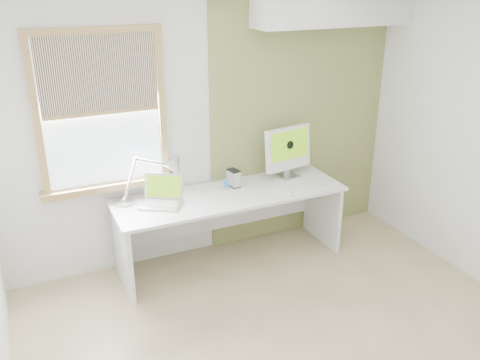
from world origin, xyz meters
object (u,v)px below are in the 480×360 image
desk (228,210)px  imac (288,149)px  desk_lamp (166,172)px  external_drive (234,178)px  laptop (162,197)px

desk → imac: (0.70, 0.10, 0.49)m
desk_lamp → external_drive: (0.65, -0.09, -0.13)m
desk → laptop: (-0.64, -0.00, 0.26)m
laptop → external_drive: 0.75m
laptop → imac: 1.37m
laptop → external_drive: bearing=6.8°
imac → desk_lamp: bearing=176.5°
desk_lamp → imac: 1.26m
desk_lamp → external_drive: desk_lamp is taller
external_drive → laptop: bearing=-173.2°
desk_lamp → imac: size_ratio=1.41×
laptop → external_drive: size_ratio=2.68×
desk → desk_lamp: 0.71m
imac → external_drive: bearing=-178.7°
laptop → external_drive: (0.74, 0.09, 0.02)m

